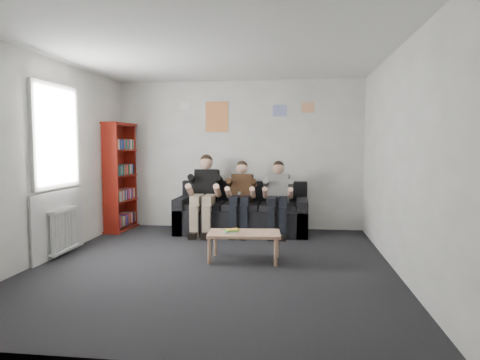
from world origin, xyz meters
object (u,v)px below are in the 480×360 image
Objects in this scene: bookshelf at (120,177)px; coffee_table at (244,236)px; person_left at (204,195)px; person_middle at (241,197)px; person_right at (278,198)px; sofa at (242,215)px.

bookshelf reaches higher than coffee_table.
person_left is 1.08× the size of person_middle.
person_right is at bearing 3.40° from person_middle.
bookshelf reaches higher than person_right.
sofa is 0.38m from person_middle.
bookshelf is at bearing 143.99° from coffee_table.
bookshelf is at bearing 174.02° from person_left.
sofa is at bearing 7.38° from bookshelf.
coffee_table is 1.71m from person_right.
person_middle is at bearing 2.19° from bookshelf.
bookshelf is 2.85m from person_right.
sofa is 2.38× the size of coffee_table.
person_middle is 1.00× the size of person_right.
person_right is at bearing 3.03° from bookshelf.
sofa is 1.17× the size of bookshelf.
person_left is (-0.63, -0.21, 0.37)m from sofa.
person_left is (-0.88, 1.63, 0.35)m from coffee_table.
person_middle is at bearing -90.00° from sofa.
person_right is (0.38, 1.63, 0.31)m from coffee_table.
person_middle is (2.20, -0.14, -0.32)m from bookshelf.
coffee_table is at bearing -82.28° from sofa.
person_left reaches higher than coffee_table.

